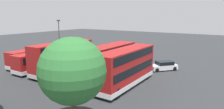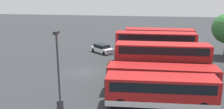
{
  "view_description": "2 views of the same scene",
  "coord_description": "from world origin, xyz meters",
  "px_view_note": "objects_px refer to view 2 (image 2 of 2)",
  "views": [
    {
      "loc": [
        -20.39,
        30.13,
        8.42
      ],
      "look_at": [
        -1.27,
        1.26,
        1.7
      ],
      "focal_mm": 32.0,
      "sensor_mm": 36.0,
      "label": 1
    },
    {
      "loc": [
        30.92,
        7.85,
        10.77
      ],
      "look_at": [
        -2.54,
        3.08,
        1.81
      ],
      "focal_mm": 40.23,
      "sensor_mm": 36.0,
      "label": 2
    }
  ],
  "objects_px": {
    "bus_single_deck_fifth": "(162,78)",
    "car_hatchback_silver": "(102,49)",
    "bus_single_deck_third": "(158,59)",
    "waste_bin_yellow": "(60,105)",
    "bus_double_decker_fourth": "(162,61)",
    "bus_double_decker_second": "(155,47)",
    "lamp_post_tall": "(58,69)",
    "bus_single_deck_sixth": "(161,90)",
    "bus_double_decker_near_end": "(159,42)"
  },
  "relations": [
    {
      "from": "bus_single_deck_fifth",
      "to": "car_hatchback_silver",
      "type": "bearing_deg",
      "value": -149.91
    },
    {
      "from": "bus_single_deck_third",
      "to": "car_hatchback_silver",
      "type": "bearing_deg",
      "value": -132.79
    },
    {
      "from": "waste_bin_yellow",
      "to": "bus_single_deck_fifth",
      "type": "bearing_deg",
      "value": 119.16
    },
    {
      "from": "bus_single_deck_fifth",
      "to": "bus_double_decker_fourth",
      "type": "bearing_deg",
      "value": 178.03
    },
    {
      "from": "bus_double_decker_second",
      "to": "waste_bin_yellow",
      "type": "height_order",
      "value": "bus_double_decker_second"
    },
    {
      "from": "bus_single_deck_fifth",
      "to": "lamp_post_tall",
      "type": "distance_m",
      "value": 11.44
    },
    {
      "from": "waste_bin_yellow",
      "to": "bus_double_decker_fourth",
      "type": "bearing_deg",
      "value": 133.12
    },
    {
      "from": "bus_double_decker_second",
      "to": "car_hatchback_silver",
      "type": "height_order",
      "value": "bus_double_decker_second"
    },
    {
      "from": "bus_single_deck_third",
      "to": "bus_single_deck_sixth",
      "type": "bearing_deg",
      "value": -0.68
    },
    {
      "from": "bus_double_decker_near_end",
      "to": "car_hatchback_silver",
      "type": "height_order",
      "value": "bus_double_decker_near_end"
    },
    {
      "from": "bus_single_deck_third",
      "to": "waste_bin_yellow",
      "type": "distance_m",
      "value": 15.76
    },
    {
      "from": "bus_single_deck_third",
      "to": "bus_double_decker_fourth",
      "type": "distance_m",
      "value": 3.99
    },
    {
      "from": "bus_double_decker_near_end",
      "to": "lamp_post_tall",
      "type": "xyz_separation_m",
      "value": [
        21.54,
        -8.87,
        2.01
      ]
    },
    {
      "from": "bus_double_decker_near_end",
      "to": "bus_single_deck_sixth",
      "type": "height_order",
      "value": "bus_double_decker_near_end"
    },
    {
      "from": "bus_single_deck_sixth",
      "to": "car_hatchback_silver",
      "type": "relative_size",
      "value": 2.36
    },
    {
      "from": "bus_double_decker_second",
      "to": "bus_single_deck_fifth",
      "type": "distance_m",
      "value": 11.29
    },
    {
      "from": "lamp_post_tall",
      "to": "bus_single_deck_fifth",
      "type": "bearing_deg",
      "value": 128.62
    },
    {
      "from": "bus_single_deck_fifth",
      "to": "waste_bin_yellow",
      "type": "xyz_separation_m",
      "value": [
        5.21,
        -9.33,
        -1.15
      ]
    },
    {
      "from": "bus_double_decker_fourth",
      "to": "car_hatchback_silver",
      "type": "bearing_deg",
      "value": -142.74
    },
    {
      "from": "bus_single_deck_sixth",
      "to": "waste_bin_yellow",
      "type": "height_order",
      "value": "bus_single_deck_sixth"
    },
    {
      "from": "bus_double_decker_second",
      "to": "bus_single_deck_fifth",
      "type": "height_order",
      "value": "bus_double_decker_second"
    },
    {
      "from": "car_hatchback_silver",
      "to": "waste_bin_yellow",
      "type": "height_order",
      "value": "car_hatchback_silver"
    },
    {
      "from": "bus_double_decker_near_end",
      "to": "car_hatchback_silver",
      "type": "distance_m",
      "value": 9.74
    },
    {
      "from": "bus_double_decker_near_end",
      "to": "bus_double_decker_fourth",
      "type": "xyz_separation_m",
      "value": [
        10.97,
        -0.08,
        0.0
      ]
    },
    {
      "from": "waste_bin_yellow",
      "to": "bus_double_decker_near_end",
      "type": "bearing_deg",
      "value": 154.31
    },
    {
      "from": "bus_single_deck_fifth",
      "to": "bus_single_deck_sixth",
      "type": "relative_size",
      "value": 1.11
    },
    {
      "from": "car_hatchback_silver",
      "to": "waste_bin_yellow",
      "type": "bearing_deg",
      "value": -0.14
    },
    {
      "from": "waste_bin_yellow",
      "to": "bus_single_deck_third",
      "type": "bearing_deg",
      "value": 144.2
    },
    {
      "from": "bus_double_decker_fourth",
      "to": "bus_double_decker_near_end",
      "type": "bearing_deg",
      "value": 179.58
    },
    {
      "from": "bus_single_deck_third",
      "to": "car_hatchback_silver",
      "type": "relative_size",
      "value": 2.64
    },
    {
      "from": "bus_double_decker_second",
      "to": "bus_single_deck_sixth",
      "type": "xyz_separation_m",
      "value": [
        14.42,
        0.21,
        -0.83
      ]
    },
    {
      "from": "bus_single_deck_fifth",
      "to": "lamp_post_tall",
      "type": "relative_size",
      "value": 1.51
    },
    {
      "from": "bus_double_decker_fourth",
      "to": "car_hatchback_silver",
      "type": "distance_m",
      "value": 15.63
    },
    {
      "from": "bus_double_decker_fourth",
      "to": "bus_single_deck_sixth",
      "type": "relative_size",
      "value": 1.06
    },
    {
      "from": "lamp_post_tall",
      "to": "waste_bin_yellow",
      "type": "height_order",
      "value": "lamp_post_tall"
    },
    {
      "from": "bus_double_decker_fourth",
      "to": "bus_single_deck_fifth",
      "type": "relative_size",
      "value": 0.96
    },
    {
      "from": "car_hatchback_silver",
      "to": "lamp_post_tall",
      "type": "bearing_deg",
      "value": 1.53
    },
    {
      "from": "bus_single_deck_third",
      "to": "car_hatchback_silver",
      "type": "distance_m",
      "value": 12.49
    },
    {
      "from": "bus_single_deck_fifth",
      "to": "bus_double_decker_near_end",
      "type": "bearing_deg",
      "value": 179.2
    },
    {
      "from": "car_hatchback_silver",
      "to": "bus_double_decker_near_end",
      "type": "bearing_deg",
      "value": 81.65
    },
    {
      "from": "bus_single_deck_third",
      "to": "bus_single_deck_fifth",
      "type": "relative_size",
      "value": 1.01
    },
    {
      "from": "bus_double_decker_fourth",
      "to": "waste_bin_yellow",
      "type": "bearing_deg",
      "value": -46.88
    },
    {
      "from": "bus_single_deck_third",
      "to": "bus_double_decker_fourth",
      "type": "bearing_deg",
      "value": 3.78
    },
    {
      "from": "bus_double_decker_near_end",
      "to": "bus_double_decker_fourth",
      "type": "bearing_deg",
      "value": -0.42
    },
    {
      "from": "bus_double_decker_near_end",
      "to": "lamp_post_tall",
      "type": "relative_size",
      "value": 1.42
    },
    {
      "from": "bus_double_decker_near_end",
      "to": "bus_double_decker_fourth",
      "type": "relative_size",
      "value": 0.98
    },
    {
      "from": "bus_single_deck_third",
      "to": "bus_single_deck_sixth",
      "type": "relative_size",
      "value": 1.12
    },
    {
      "from": "bus_single_deck_third",
      "to": "car_hatchback_silver",
      "type": "xyz_separation_m",
      "value": [
        -8.46,
        -9.14,
        -0.92
      ]
    },
    {
      "from": "bus_double_decker_second",
      "to": "car_hatchback_silver",
      "type": "xyz_separation_m",
      "value": [
        -4.75,
        -8.81,
        -1.75
      ]
    },
    {
      "from": "bus_double_decker_near_end",
      "to": "bus_double_decker_second",
      "type": "xyz_separation_m",
      "value": [
        3.36,
        -0.67,
        0.0
      ]
    }
  ]
}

